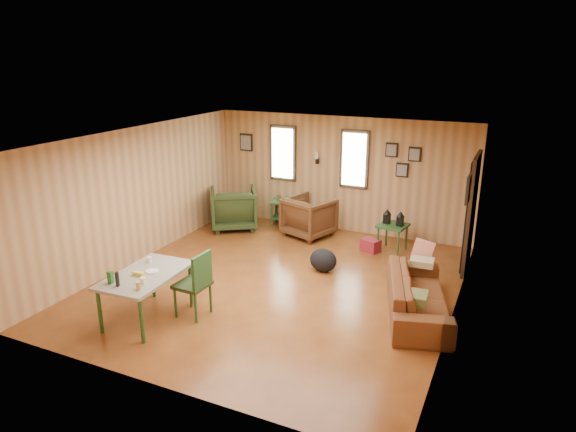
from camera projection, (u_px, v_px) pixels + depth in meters
name	position (u px, v px, depth m)	size (l,w,h in m)	color
room	(294.00, 210.00, 8.22)	(5.54, 6.04, 2.44)	brown
sofa	(418.00, 289.00, 7.34)	(2.02, 0.59, 0.79)	brown
recliner_brown	(309.00, 215.00, 10.48)	(0.87, 0.82, 0.90)	#543219
recliner_green	(234.00, 206.00, 10.94)	(0.93, 0.88, 0.96)	#29391A
end_table	(284.00, 208.00, 11.21)	(0.61, 0.58, 0.67)	#285726
side_table	(393.00, 223.00, 9.64)	(0.58, 0.58, 0.81)	#285726
cooler	(371.00, 245.00, 9.75)	(0.40, 0.35, 0.24)	maroon
backpack	(323.00, 260.00, 8.83)	(0.54, 0.45, 0.41)	black
sofa_pillows	(417.00, 275.00, 7.53)	(0.56, 1.82, 0.38)	#575E34
dining_table	(145.00, 278.00, 7.14)	(0.87, 1.38, 0.88)	gray
dining_chair	(196.00, 281.00, 7.23)	(0.46, 0.46, 0.97)	#29391A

